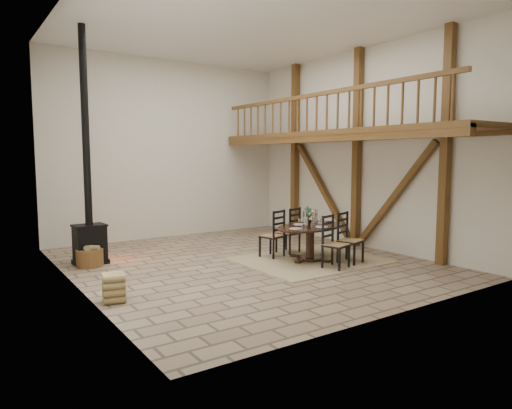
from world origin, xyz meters
TOP-DOWN VIEW (x-y plane):
  - ground at (0.00, 0.00)m, footprint 8.00×8.00m
  - room_shell at (1.19, 0.00)m, footprint 7.02×8.02m
  - rug at (1.30, -0.63)m, footprint 3.00×2.50m
  - dining_table at (1.30, -0.63)m, footprint 2.13×2.31m
  - wood_stove at (-2.84, 1.76)m, footprint 0.70×0.56m
  - log_basket at (-2.91, 1.54)m, footprint 0.55×0.55m
  - log_stack at (-3.21, -1.13)m, footprint 0.40×0.41m

SIDE VIEW (x-z plane):
  - ground at x=0.00m, z-range 0.00..0.00m
  - rug at x=1.30m, z-range 0.00..0.02m
  - log_basket at x=-2.91m, z-range -0.03..0.43m
  - log_stack at x=-3.21m, z-range 0.00..0.47m
  - dining_table at x=1.30m, z-range -0.16..1.05m
  - wood_stove at x=-2.84m, z-range -1.38..3.62m
  - room_shell at x=1.19m, z-range 0.51..5.52m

